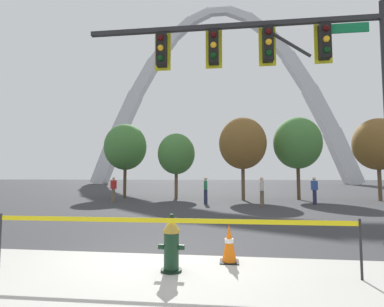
# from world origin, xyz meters

# --- Properties ---
(ground_plane) EXTENTS (240.00, 240.00, 0.00)m
(ground_plane) POSITION_xyz_m (0.00, 0.00, 0.00)
(ground_plane) COLOR #333335
(fire_hydrant) EXTENTS (0.46, 0.48, 0.99)m
(fire_hydrant) POSITION_xyz_m (0.47, -0.73, 0.47)
(fire_hydrant) COLOR black
(fire_hydrant) RESTS_ON ground
(caution_tape_barrier) EXTENTS (6.29, 0.13, 0.97)m
(caution_tape_barrier) POSITION_xyz_m (0.44, -0.83, 0.69)
(caution_tape_barrier) COLOR #232326
(caution_tape_barrier) RESTS_ON ground
(traffic_cone_by_hydrant) EXTENTS (0.36, 0.36, 0.73)m
(traffic_cone_by_hydrant) POSITION_xyz_m (1.48, -0.07, 0.36)
(traffic_cone_by_hydrant) COLOR black
(traffic_cone_by_hydrant) RESTS_ON ground
(traffic_signal_gantry) EXTENTS (7.82, 0.44, 6.00)m
(traffic_signal_gantry) POSITION_xyz_m (2.95, 1.63, 4.40)
(traffic_signal_gantry) COLOR #232326
(traffic_signal_gantry) RESTS_ON ground
(monument_arch) EXTENTS (53.78, 2.80, 37.36)m
(monument_arch) POSITION_xyz_m (0.00, 53.20, 16.59)
(monument_arch) COLOR silver
(monument_arch) RESTS_ON ground
(tree_far_left) EXTENTS (3.27, 3.27, 5.72)m
(tree_far_left) POSITION_xyz_m (-6.45, 16.09, 3.92)
(tree_far_left) COLOR brown
(tree_far_left) RESTS_ON ground
(tree_left_mid) EXTENTS (2.75, 2.75, 4.81)m
(tree_left_mid) POSITION_xyz_m (-2.30, 15.45, 3.29)
(tree_left_mid) COLOR brown
(tree_left_mid) RESTS_ON ground
(tree_center_left) EXTENTS (3.27, 3.27, 5.73)m
(tree_center_left) POSITION_xyz_m (2.53, 14.59, 3.92)
(tree_center_left) COLOR brown
(tree_center_left) RESTS_ON ground
(tree_center_right) EXTENTS (3.33, 3.33, 5.82)m
(tree_center_right) POSITION_xyz_m (6.40, 15.45, 3.98)
(tree_center_right) COLOR brown
(tree_center_right) RESTS_ON ground
(tree_right_mid) EXTENTS (3.16, 3.16, 5.54)m
(tree_right_mid) POSITION_xyz_m (11.53, 15.03, 3.79)
(tree_right_mid) COLOR brown
(tree_right_mid) RESTS_ON ground
(pedestrian_walking_left) EXTENTS (0.38, 0.38, 1.59)m
(pedestrian_walking_left) POSITION_xyz_m (-5.80, 12.21, 0.82)
(pedestrian_walking_left) COLOR brown
(pedestrian_walking_left) RESTS_ON ground
(pedestrian_standing_center) EXTENTS (0.22, 0.35, 1.59)m
(pedestrian_standing_center) POSITION_xyz_m (3.35, 10.77, 0.82)
(pedestrian_standing_center) COLOR brown
(pedestrian_standing_center) RESTS_ON ground
(pedestrian_walking_right) EXTENTS (0.22, 0.35, 1.59)m
(pedestrian_walking_right) POSITION_xyz_m (0.16, 11.56, 0.82)
(pedestrian_walking_right) COLOR #232847
(pedestrian_walking_right) RESTS_ON ground
(pedestrian_near_trees) EXTENTS (0.35, 0.22, 1.59)m
(pedestrian_near_trees) POSITION_xyz_m (6.50, 12.04, 0.82)
(pedestrian_near_trees) COLOR #232847
(pedestrian_near_trees) RESTS_ON ground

